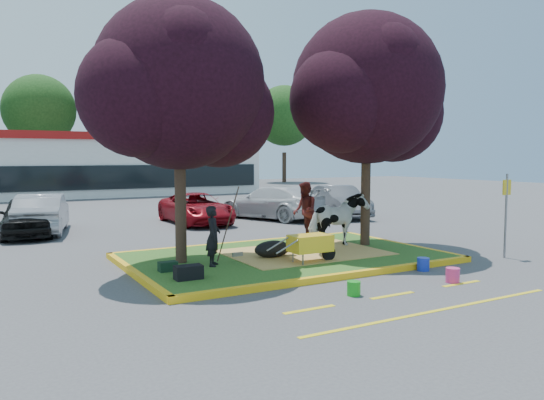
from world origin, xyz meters
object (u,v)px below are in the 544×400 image
handler (213,236)px  bucket_pink (453,275)px  wheelbarrow (311,243)px  sign_post (506,207)px  cow (338,220)px  bucket_blue (423,264)px  car_silver (42,214)px  car_black (27,216)px  calf (272,249)px  bucket_green (354,288)px

handler → bucket_pink: bearing=-99.8°
handler → wheelbarrow: handler is taller
sign_post → bucket_pink: sign_post is taller
cow → bucket_blue: size_ratio=5.83×
car_silver → sign_post: bearing=145.3°
handler → car_black: size_ratio=0.36×
cow → sign_post: size_ratio=0.81×
wheelbarrow → calf: bearing=114.9°
calf → bucket_pink: size_ratio=3.12×
bucket_green → car_black: car_black is taller
sign_post → car_silver: 15.53m
cow → bucket_green: cow is taller
sign_post → bucket_green: 6.35m
calf → handler: size_ratio=0.70×
bucket_pink → car_silver: bearing=119.1°
bucket_green → car_silver: size_ratio=0.07×
handler → bucket_blue: (4.53, -2.41, -0.72)m
cow → sign_post: bearing=-137.9°
bucket_pink → bucket_blue: bearing=74.5°
handler → calf: bearing=-51.6°
handler → bucket_blue: bearing=-86.9°
cow → wheelbarrow: bearing=119.9°
calf → handler: bearing=175.2°
bucket_blue → car_silver: 13.65m
cow → bucket_blue: 3.17m
bucket_green → bucket_pink: 2.61m
bucket_blue → car_silver: bearing=122.8°
sign_post → bucket_blue: size_ratio=7.24×
sign_post → car_silver: sign_post is taller
bucket_green → handler: bearing=114.8°
bucket_pink → bucket_blue: bucket_pink is taller
cow → bucket_green: 4.90m
bucket_pink → car_black: bearing=121.8°
calf → car_black: car_black is taller
bucket_blue → car_black: 13.60m
wheelbarrow → bucket_pink: wheelbarrow is taller
car_silver → calf: bearing=130.1°
bucket_green → bucket_pink: size_ratio=0.90×
wheelbarrow → car_silver: car_silver is taller
handler → bucket_green: 3.85m
cow → calf: (-2.41, -0.42, -0.57)m
handler → bucket_green: (1.58, -3.43, -0.73)m
cow → bucket_blue: (0.34, -3.05, -0.78)m
car_silver → handler: bearing=119.9°
calf → sign_post: bearing=-35.2°
bucket_green → sign_post: bearing=10.4°
calf → wheelbarrow: wheelbarrow is taller
calf → bucket_green: (-0.19, -3.66, -0.22)m
calf → bucket_pink: calf is taller
bucket_pink → car_black: car_black is taller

